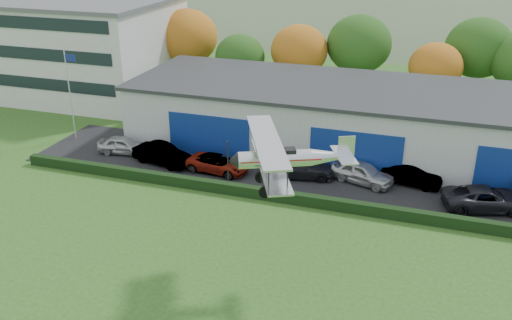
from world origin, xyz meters
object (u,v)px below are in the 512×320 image
(hangar, at_px, (367,119))
(car_2, at_px, (218,164))
(biplane, at_px, (286,157))
(office_block, at_px, (78,46))
(flagpole, at_px, (70,87))
(car_6, at_px, (485,198))
(car_3, at_px, (298,167))
(car_5, at_px, (411,176))
(car_0, at_px, (124,145))
(car_1, at_px, (162,154))
(car_4, at_px, (363,173))

(hangar, distance_m, car_2, 13.48)
(car_2, xyz_separation_m, biplane, (8.40, -11.29, 6.32))
(office_block, relative_size, flagpole, 2.57)
(flagpole, relative_size, car_6, 1.41)
(car_3, height_order, car_5, car_3)
(hangar, bearing_deg, office_block, 167.99)
(car_0, bearing_deg, car_3, -97.87)
(office_block, distance_m, biplane, 41.29)
(car_0, bearing_deg, car_1, -111.63)
(car_0, distance_m, car_3, 15.04)
(flagpole, distance_m, car_5, 29.43)
(office_block, height_order, biplane, office_block)
(car_3, xyz_separation_m, car_4, (4.81, 0.43, -0.00))
(car_2, height_order, biplane, biplane)
(car_4, relative_size, biplane, 0.65)
(hangar, height_order, biplane, biplane)
(car_6, xyz_separation_m, biplane, (-11.02, -11.31, 6.21))
(car_1, height_order, car_2, car_1)
(office_block, bearing_deg, car_4, -22.66)
(car_2, height_order, car_3, car_3)
(flagpole, xyz_separation_m, car_6, (34.14, -2.64, -3.94))
(car_0, relative_size, biplane, 0.59)
(car_5, bearing_deg, flagpole, 99.87)
(office_block, distance_m, car_1, 24.26)
(car_1, height_order, car_6, car_1)
(hangar, height_order, car_6, hangar)
(car_6, bearing_deg, car_2, 73.98)
(hangar, xyz_separation_m, car_6, (9.26, -8.61, -1.82))
(car_6, bearing_deg, car_3, 69.13)
(biplane, bearing_deg, car_1, 114.70)
(car_4, xyz_separation_m, car_6, (8.48, -1.54, -0.01))
(car_3, xyz_separation_m, car_6, (13.29, -1.11, -0.02))
(car_2, distance_m, car_4, 11.06)
(car_3, relative_size, car_6, 0.98)
(hangar, distance_m, car_4, 7.35)
(biplane, bearing_deg, car_3, 75.60)
(flagpole, distance_m, car_2, 15.49)
(car_4, bearing_deg, car_1, 113.97)
(flagpole, bearing_deg, car_5, -0.67)
(car_4, height_order, car_6, car_4)
(car_3, bearing_deg, car_6, -105.90)
(flagpole, height_order, car_6, flagpole)
(car_3, bearing_deg, car_4, -96.06)
(car_2, distance_m, car_3, 6.25)
(flagpole, height_order, car_5, flagpole)
(car_0, bearing_deg, hangar, -76.57)
(flagpole, height_order, biplane, biplane)
(car_1, relative_size, car_5, 1.16)
(flagpole, bearing_deg, car_3, -4.19)
(hangar, xyz_separation_m, car_0, (-19.07, -7.66, -1.87))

